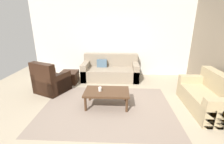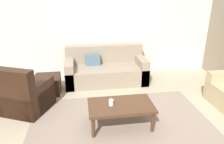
{
  "view_description": "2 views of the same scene",
  "coord_description": "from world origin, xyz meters",
  "px_view_note": "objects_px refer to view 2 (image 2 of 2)",
  "views": [
    {
      "loc": [
        0.28,
        -3.43,
        2.09
      ],
      "look_at": [
        0.1,
        0.41,
        0.8
      ],
      "focal_mm": 25.2,
      "sensor_mm": 36.0,
      "label": 1
    },
    {
      "loc": [
        -0.63,
        -2.99,
        2.23
      ],
      "look_at": [
        -0.12,
        0.4,
        0.88
      ],
      "focal_mm": 34.07,
      "sensor_mm": 36.0,
      "label": 2
    }
  ],
  "objects_px": {
    "ottoman": "(48,84)",
    "cup": "(111,103)",
    "coffee_table": "(121,107)",
    "couch_main": "(105,69)",
    "armchair_leather": "(24,97)"
  },
  "relations": [
    {
      "from": "ottoman",
      "to": "cup",
      "type": "height_order",
      "value": "cup"
    },
    {
      "from": "coffee_table",
      "to": "cup",
      "type": "bearing_deg",
      "value": -176.92
    },
    {
      "from": "couch_main",
      "to": "ottoman",
      "type": "distance_m",
      "value": 1.48
    },
    {
      "from": "couch_main",
      "to": "cup",
      "type": "height_order",
      "value": "couch_main"
    },
    {
      "from": "coffee_table",
      "to": "armchair_leather",
      "type": "bearing_deg",
      "value": 157.51
    },
    {
      "from": "ottoman",
      "to": "coffee_table",
      "type": "height_order",
      "value": "coffee_table"
    },
    {
      "from": "ottoman",
      "to": "coffee_table",
      "type": "xyz_separation_m",
      "value": [
        1.41,
        -1.48,
        0.16
      ]
    },
    {
      "from": "armchair_leather",
      "to": "couch_main",
      "type": "bearing_deg",
      "value": 36.24
    },
    {
      "from": "coffee_table",
      "to": "cup",
      "type": "height_order",
      "value": "cup"
    },
    {
      "from": "cup",
      "to": "couch_main",
      "type": "bearing_deg",
      "value": 85.82
    },
    {
      "from": "ottoman",
      "to": "cup",
      "type": "bearing_deg",
      "value": -50.13
    },
    {
      "from": "couch_main",
      "to": "armchair_leather",
      "type": "bearing_deg",
      "value": -143.76
    },
    {
      "from": "coffee_table",
      "to": "cup",
      "type": "distance_m",
      "value": 0.2
    },
    {
      "from": "couch_main",
      "to": "coffee_table",
      "type": "bearing_deg",
      "value": -89.43
    },
    {
      "from": "couch_main",
      "to": "armchair_leather",
      "type": "distance_m",
      "value": 2.14
    }
  ]
}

